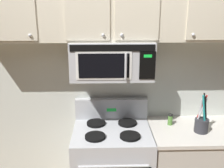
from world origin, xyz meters
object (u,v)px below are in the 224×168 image
at_px(stove_range, 112,168).
at_px(over_range_microwave, 112,60).
at_px(spice_jar, 170,120).
at_px(utensil_crock_charcoal, 202,123).

distance_m(stove_range, over_range_microwave, 1.11).
bearing_deg(stove_range, spice_jar, 10.16).
bearing_deg(utensil_crock_charcoal, over_range_microwave, 168.62).
bearing_deg(stove_range, over_range_microwave, 90.14).
relative_size(stove_range, utensil_crock_charcoal, 2.88).
distance_m(stove_range, utensil_crock_charcoal, 1.00).
relative_size(stove_range, over_range_microwave, 1.47).
xyz_separation_m(stove_range, over_range_microwave, (-0.00, 0.12, 1.11)).
distance_m(stove_range, spice_jar, 0.77).
bearing_deg(over_range_microwave, utensil_crock_charcoal, -11.38).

